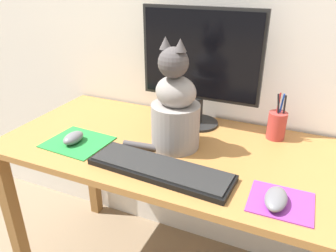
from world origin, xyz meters
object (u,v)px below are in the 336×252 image
(computer_mouse_left, at_px, (73,138))
(cat, at_px, (174,110))
(monitor, at_px, (200,62))
(keyboard, at_px, (160,169))
(computer_mouse_right, at_px, (276,199))
(pen_cup, at_px, (277,125))

(computer_mouse_left, relative_size, cat, 0.24)
(monitor, distance_m, cat, 0.25)
(keyboard, distance_m, computer_mouse_right, 0.36)
(computer_mouse_right, distance_m, cat, 0.45)
(monitor, relative_size, cat, 1.21)
(computer_mouse_left, height_order, pen_cup, pen_cup)
(computer_mouse_left, distance_m, pen_cup, 0.77)
(monitor, distance_m, keyboard, 0.47)
(cat, height_order, pen_cup, cat)
(monitor, relative_size, computer_mouse_left, 5.06)
(monitor, bearing_deg, computer_mouse_right, -48.11)
(keyboard, distance_m, cat, 0.22)
(monitor, bearing_deg, keyboard, -88.46)
(computer_mouse_left, xyz_separation_m, computer_mouse_right, (0.74, -0.06, -0.00))
(keyboard, height_order, pen_cup, pen_cup)
(computer_mouse_left, distance_m, computer_mouse_right, 0.75)
(keyboard, bearing_deg, pen_cup, 55.79)
(monitor, height_order, keyboard, monitor)
(monitor, distance_m, computer_mouse_right, 0.61)
(keyboard, xyz_separation_m, computer_mouse_right, (0.36, -0.02, 0.01))
(computer_mouse_left, relative_size, pen_cup, 0.52)
(computer_mouse_right, height_order, pen_cup, pen_cup)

